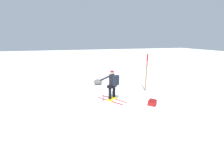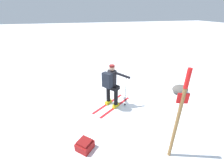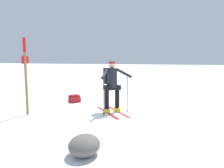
{
  "view_description": "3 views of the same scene",
  "coord_description": "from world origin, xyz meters",
  "views": [
    {
      "loc": [
        7.94,
        -1.44,
        3.27
      ],
      "look_at": [
        0.54,
        0.76,
        0.93
      ],
      "focal_mm": 24.0,
      "sensor_mm": 36.0,
      "label": 1
    },
    {
      "loc": [
        1.77,
        5.49,
        3.37
      ],
      "look_at": [
        0.54,
        0.76,
        0.93
      ],
      "focal_mm": 24.0,
      "sensor_mm": 36.0,
      "label": 2
    },
    {
      "loc": [
        -6.31,
        -0.71,
        1.84
      ],
      "look_at": [
        0.54,
        0.76,
        0.93
      ],
      "focal_mm": 35.0,
      "sensor_mm": 36.0,
      "label": 3
    }
  ],
  "objects": [
    {
      "name": "ground_plane",
      "position": [
        0.0,
        0.0,
        0.0
      ],
      "size": [
        80.0,
        80.0,
        0.0
      ],
      "primitive_type": "plane",
      "color": "white"
    },
    {
      "name": "skier",
      "position": [
        0.57,
        0.79,
        0.96
      ],
      "size": [
        1.68,
        1.4,
        1.66
      ],
      "color": "red",
      "rests_on": "ground_plane"
    },
    {
      "name": "dropped_backpack",
      "position": [
        1.76,
        2.56,
        0.14
      ],
      "size": [
        0.54,
        0.54,
        0.29
      ],
      "color": "maroon",
      "rests_on": "ground_plane"
    },
    {
      "name": "trail_marker",
      "position": [
        -0.33,
        3.3,
        1.4
      ],
      "size": [
        0.23,
        0.1,
        2.38
      ],
      "color": "olive",
      "rests_on": "ground_plane"
    },
    {
      "name": "rock_boulder",
      "position": [
        -2.63,
        0.61,
        0.19
      ],
      "size": [
        0.69,
        0.59,
        0.38
      ],
      "primitive_type": "ellipsoid",
      "color": "#5B5651",
      "rests_on": "ground_plane"
    }
  ]
}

